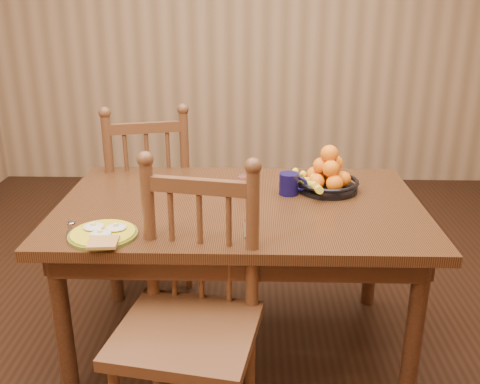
{
  "coord_description": "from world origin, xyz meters",
  "views": [
    {
      "loc": [
        0.06,
        -2.2,
        1.62
      ],
      "look_at": [
        0.0,
        0.0,
        0.8
      ],
      "focal_mm": 40.0,
      "sensor_mm": 36.0,
      "label": 1
    }
  ],
  "objects_px": {
    "chair_far": "(149,199)",
    "fruit_bowl": "(327,178)",
    "dining_table": "(240,220)",
    "chair_near": "(190,321)",
    "coffee_mug": "(290,183)",
    "breakfast_plate": "(103,234)"
  },
  "relations": [
    {
      "from": "chair_far",
      "to": "fruit_bowl",
      "type": "relative_size",
      "value": 3.27
    },
    {
      "from": "dining_table",
      "to": "chair_far",
      "type": "bearing_deg",
      "value": 130.75
    },
    {
      "from": "fruit_bowl",
      "to": "dining_table",
      "type": "bearing_deg",
      "value": -157.49
    },
    {
      "from": "dining_table",
      "to": "chair_far",
      "type": "xyz_separation_m",
      "value": [
        -0.54,
        0.63,
        -0.15
      ]
    },
    {
      "from": "chair_far",
      "to": "chair_near",
      "type": "xyz_separation_m",
      "value": [
        0.37,
        -1.2,
        0.0
      ]
    },
    {
      "from": "chair_near",
      "to": "fruit_bowl",
      "type": "bearing_deg",
      "value": 62.68
    },
    {
      "from": "chair_far",
      "to": "fruit_bowl",
      "type": "height_order",
      "value": "chair_far"
    },
    {
      "from": "coffee_mug",
      "to": "fruit_bowl",
      "type": "relative_size",
      "value": 0.41
    },
    {
      "from": "chair_far",
      "to": "chair_near",
      "type": "bearing_deg",
      "value": 93.13
    },
    {
      "from": "dining_table",
      "to": "chair_far",
      "type": "relative_size",
      "value": 1.51
    },
    {
      "from": "dining_table",
      "to": "coffee_mug",
      "type": "height_order",
      "value": "coffee_mug"
    },
    {
      "from": "breakfast_plate",
      "to": "coffee_mug",
      "type": "xyz_separation_m",
      "value": [
        0.74,
        0.48,
        0.04
      ]
    },
    {
      "from": "coffee_mug",
      "to": "chair_near",
      "type": "bearing_deg",
      "value": -119.75
    },
    {
      "from": "breakfast_plate",
      "to": "coffee_mug",
      "type": "distance_m",
      "value": 0.88
    },
    {
      "from": "chair_near",
      "to": "fruit_bowl",
      "type": "height_order",
      "value": "chair_near"
    },
    {
      "from": "fruit_bowl",
      "to": "chair_far",
      "type": "bearing_deg",
      "value": 153.94
    },
    {
      "from": "dining_table",
      "to": "chair_near",
      "type": "xyz_separation_m",
      "value": [
        -0.17,
        -0.57,
        -0.15
      ]
    },
    {
      "from": "dining_table",
      "to": "fruit_bowl",
      "type": "bearing_deg",
      "value": 22.51
    },
    {
      "from": "chair_near",
      "to": "breakfast_plate",
      "type": "relative_size",
      "value": 3.65
    },
    {
      "from": "chair_far",
      "to": "fruit_bowl",
      "type": "distance_m",
      "value": 1.09
    },
    {
      "from": "dining_table",
      "to": "fruit_bowl",
      "type": "relative_size",
      "value": 4.94
    },
    {
      "from": "breakfast_plate",
      "to": "chair_far",
      "type": "bearing_deg",
      "value": 91.55
    }
  ]
}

